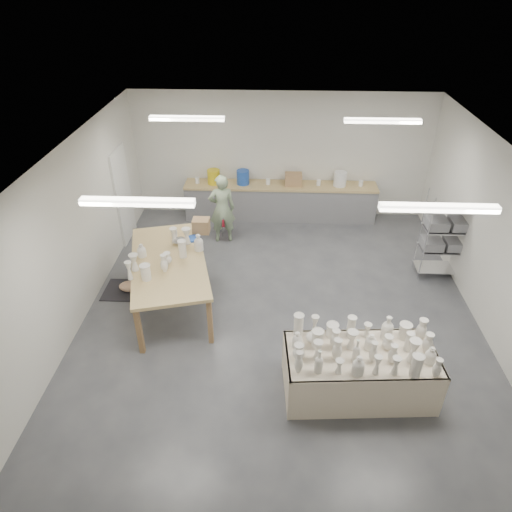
{
  "coord_description": "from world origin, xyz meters",
  "views": [
    {
      "loc": [
        -0.15,
        -6.42,
        5.38
      ],
      "look_at": [
        -0.44,
        0.28,
        1.05
      ],
      "focal_mm": 32.0,
      "sensor_mm": 36.0,
      "label": 1
    }
  ],
  "objects_px": {
    "work_table": "(171,258)",
    "red_stool": "(224,224)",
    "potter": "(222,209)",
    "drying_table": "(359,369)"
  },
  "relations": [
    {
      "from": "drying_table",
      "to": "work_table",
      "type": "height_order",
      "value": "work_table"
    },
    {
      "from": "work_table",
      "to": "red_stool",
      "type": "bearing_deg",
      "value": 60.68
    },
    {
      "from": "drying_table",
      "to": "work_table",
      "type": "bearing_deg",
      "value": 142.59
    },
    {
      "from": "work_table",
      "to": "potter",
      "type": "bearing_deg",
      "value": 58.97
    },
    {
      "from": "work_table",
      "to": "red_stool",
      "type": "distance_m",
      "value": 2.68
    },
    {
      "from": "work_table",
      "to": "drying_table",
      "type": "bearing_deg",
      "value": -47.77
    },
    {
      "from": "potter",
      "to": "red_stool",
      "type": "xyz_separation_m",
      "value": [
        0.0,
        0.27,
        -0.54
      ]
    },
    {
      "from": "drying_table",
      "to": "red_stool",
      "type": "relative_size",
      "value": 5.65
    },
    {
      "from": "drying_table",
      "to": "work_table",
      "type": "relative_size",
      "value": 0.8
    },
    {
      "from": "drying_table",
      "to": "work_table",
      "type": "distance_m",
      "value": 3.75
    }
  ]
}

